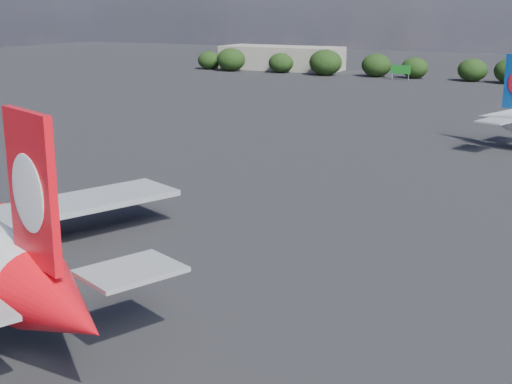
% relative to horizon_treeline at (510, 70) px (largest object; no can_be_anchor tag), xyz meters
% --- Properties ---
extents(ground, '(500.00, 500.00, 0.00)m').
position_rel_horizon_treeline_xyz_m(ground, '(-12.69, -120.71, -3.81)').
color(ground, black).
rests_on(ground, ground).
extents(terminal_building, '(42.00, 16.00, 8.00)m').
position_rel_horizon_treeline_xyz_m(terminal_building, '(-77.69, 11.29, 0.19)').
color(terminal_building, gray).
rests_on(terminal_building, ground).
extents(highway_sign, '(6.00, 0.30, 4.50)m').
position_rel_horizon_treeline_xyz_m(highway_sign, '(-30.69, -4.71, -0.68)').
color(highway_sign, '#13631A').
rests_on(highway_sign, ground).
extents(billboard_yellow, '(5.00, 0.30, 5.50)m').
position_rel_horizon_treeline_xyz_m(billboard_yellow, '(-0.69, 1.29, 0.06)').
color(billboard_yellow, yellow).
rests_on(billboard_yellow, ground).
extents(horizon_treeline, '(203.41, 14.70, 8.94)m').
position_rel_horizon_treeline_xyz_m(horizon_treeline, '(0.00, 0.00, 0.00)').
color(horizon_treeline, black).
rests_on(horizon_treeline, ground).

